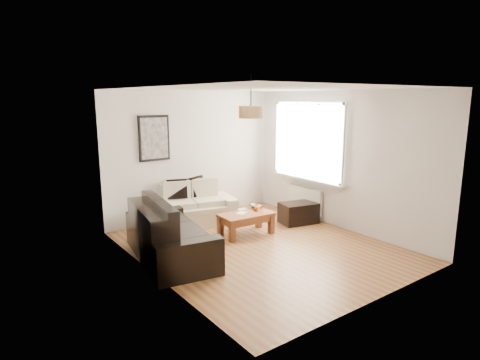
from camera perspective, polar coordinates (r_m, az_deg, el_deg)
floor at (r=6.88m, az=2.99°, el=-9.42°), size 4.50×4.50×0.00m
ceiling at (r=6.43m, az=3.24°, el=12.78°), size 3.80×4.50×0.00m
wall_back at (r=8.37m, az=-6.69°, el=3.50°), size 3.80×0.04×2.60m
wall_front at (r=5.03m, az=19.54°, el=-2.46°), size 3.80×0.04×2.60m
wall_left at (r=5.55m, az=-12.28°, el=-0.79°), size 0.04×4.50×2.60m
wall_right at (r=7.86m, az=13.92°, el=2.72°), size 0.04×4.50×2.60m
window_bay at (r=8.32m, az=9.62°, el=5.46°), size 0.14×1.90×1.60m
radiator at (r=8.51m, az=9.15°, el=-2.76°), size 0.10×0.90×0.52m
poster at (r=7.92m, az=-12.03°, el=5.79°), size 0.62×0.04×0.87m
pendant_shade at (r=6.66m, az=1.54°, el=9.57°), size 0.40×0.40×0.20m
loveseat_cream at (r=8.01m, az=-6.67°, el=-3.44°), size 1.76×1.20×0.80m
sofa_leather at (r=6.39m, az=-9.84°, el=-7.19°), size 1.27×2.10×0.85m
coffee_table at (r=7.41m, az=0.86°, el=-6.21°), size 1.00×0.59×0.40m
ottoman at (r=8.16m, az=8.25°, el=-4.61°), size 0.80×0.60×0.41m
cushion_left at (r=7.99m, az=-8.91°, el=-1.28°), size 0.41×0.25×0.39m
cushion_right at (r=8.20m, az=-6.14°, el=-0.88°), size 0.41×0.27×0.39m
fruit_bowl at (r=7.73m, az=2.41°, el=-3.69°), size 0.27×0.27×0.06m
orange_a at (r=7.54m, az=2.45°, el=-4.02°), size 0.09×0.09×0.09m
orange_b at (r=7.67m, az=2.69°, el=-3.75°), size 0.10×0.10×0.08m
orange_c at (r=7.53m, az=2.15°, el=-4.03°), size 0.07×0.07×0.06m
papers at (r=7.38m, az=0.21°, el=-4.66°), size 0.25×0.22×0.01m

